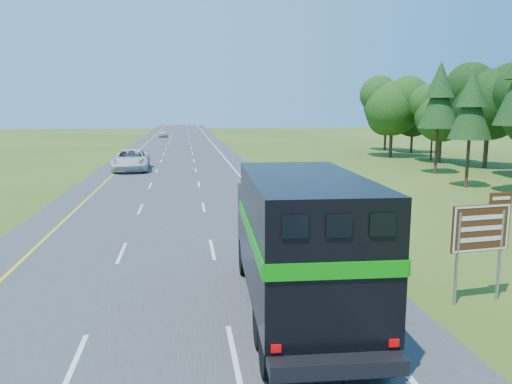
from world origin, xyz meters
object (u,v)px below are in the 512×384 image
horse_truck (299,240)px  far_car (163,134)px  white_suv (131,160)px  exit_sign (482,232)px

horse_truck → far_car: (-7.21, 90.55, -1.49)m
white_suv → exit_sign: size_ratio=2.11×
horse_truck → white_suv: bearing=105.5°
far_car → exit_sign: bearing=-81.5°
horse_truck → exit_sign: (5.59, 0.22, -0.04)m
white_suv → far_car: size_ratio=1.76×
horse_truck → white_suv: (-8.04, 35.00, -1.19)m
white_suv → exit_sign: exit_sign is taller
horse_truck → exit_sign: size_ratio=2.77×
exit_sign → white_suv: bearing=104.4°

